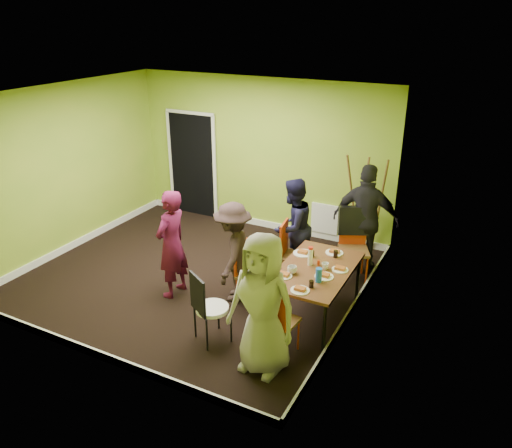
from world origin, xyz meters
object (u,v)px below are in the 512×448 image
at_px(blue_bottle, 319,275).
at_px(thermos, 310,257).
at_px(chair_left_near, 247,269).
at_px(chair_back_end, 353,228).
at_px(easel, 365,207).
at_px(chair_front_end, 277,318).
at_px(orange_bottle, 319,263).
at_px(person_left_far, 292,227).
at_px(chair_bentwood, 207,305).
at_px(chair_left_far, 291,250).
at_px(person_standing, 172,244).
at_px(dining_table, 315,272).
at_px(person_back_end, 366,220).
at_px(person_front_end, 263,305).
at_px(person_left_near, 233,252).

bearing_deg(blue_bottle, thermos, 124.96).
xyz_separation_m(chair_left_near, chair_back_end, (1.07, 1.43, 0.28)).
xyz_separation_m(easel, thermos, (-0.12, -2.12, 0.01)).
bearing_deg(chair_front_end, orange_bottle, 90.79).
bearing_deg(person_left_far, blue_bottle, 49.93).
bearing_deg(person_left_far, chair_left_near, 3.47).
distance_m(easel, blue_bottle, 2.50).
bearing_deg(chair_bentwood, chair_left_far, 110.95).
distance_m(chair_left_near, thermos, 0.97).
bearing_deg(chair_bentwood, easel, 103.79).
relative_size(chair_back_end, person_standing, 0.69).
bearing_deg(chair_bentwood, thermos, 83.47).
xyz_separation_m(person_standing, person_left_far, (1.26, 1.39, -0.02)).
distance_m(chair_bentwood, blue_bottle, 1.42).
bearing_deg(blue_bottle, dining_table, 116.68).
bearing_deg(person_back_end, orange_bottle, 78.41).
distance_m(chair_back_end, person_front_end, 2.66).
relative_size(chair_left_near, orange_bottle, 12.58).
relative_size(blue_bottle, person_standing, 0.12).
height_order(chair_back_end, chair_bentwood, chair_back_end).
bearing_deg(chair_left_near, thermos, 96.56).
bearing_deg(chair_back_end, person_left_far, -1.33).
xyz_separation_m(chair_front_end, thermos, (0.00, 1.02, 0.34)).
relative_size(dining_table, thermos, 6.47).
relative_size(thermos, person_standing, 0.14).
bearing_deg(chair_front_end, chair_back_end, 92.09).
bearing_deg(chair_bentwood, person_standing, 175.40).
height_order(person_standing, person_left_near, person_standing).
relative_size(chair_back_end, person_back_end, 0.63).
relative_size(chair_bentwood, person_left_near, 0.66).
bearing_deg(chair_left_far, chair_left_near, -32.86).
xyz_separation_m(dining_table, thermos, (-0.10, 0.06, 0.17)).
distance_m(chair_left_near, person_left_near, 0.31).
bearing_deg(chair_front_end, dining_table, 90.11).
bearing_deg(chair_left_near, orange_bottle, 98.66).
relative_size(chair_bentwood, thermos, 4.12).
bearing_deg(person_standing, person_back_end, 132.97).
height_order(chair_left_far, thermos, same).
bearing_deg(blue_bottle, chair_left_near, 165.94).
relative_size(chair_left_far, blue_bottle, 5.32).
bearing_deg(person_back_end, chair_bentwood, 62.43).
xyz_separation_m(blue_bottle, orange_bottle, (-0.16, 0.41, -0.06)).
height_order(chair_back_end, thermos, chair_back_end).
bearing_deg(thermos, chair_bentwood, -127.37).
relative_size(chair_left_far, chair_bentwood, 1.03).
bearing_deg(chair_bentwood, chair_front_end, 39.33).
height_order(chair_left_far, chair_front_end, chair_left_far).
bearing_deg(chair_back_end, dining_table, 62.17).
distance_m(person_left_far, person_back_end, 1.14).
distance_m(dining_table, person_front_end, 1.25).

